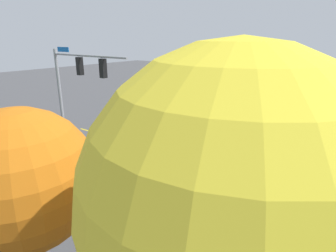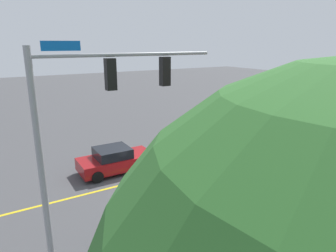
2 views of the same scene
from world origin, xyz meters
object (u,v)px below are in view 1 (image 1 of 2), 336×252
(car_2, at_px, (176,137))
(tree_2, at_px, (23,181))
(car_1, at_px, (181,167))
(tree_3, at_px, (232,196))
(pedestrian, at_px, (80,153))

(car_2, relative_size, tree_2, 0.67)
(car_1, relative_size, tree_3, 0.60)
(car_1, distance_m, tree_2, 10.27)
(car_2, bearing_deg, car_1, -50.42)
(tree_3, bearing_deg, tree_2, 10.15)
(tree_2, bearing_deg, pedestrian, -41.40)
(car_2, distance_m, tree_3, 16.70)
(car_2, bearing_deg, tree_3, -50.89)
(car_1, xyz_separation_m, tree_3, (-6.79, 8.48, 4.76))
(car_1, height_order, tree_3, tree_3)
(car_1, relative_size, tree_2, 0.75)
(pedestrian, distance_m, tree_3, 14.58)
(car_2, bearing_deg, pedestrian, -110.60)
(tree_2, bearing_deg, car_1, -78.13)
(pedestrian, distance_m, tree_2, 10.87)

